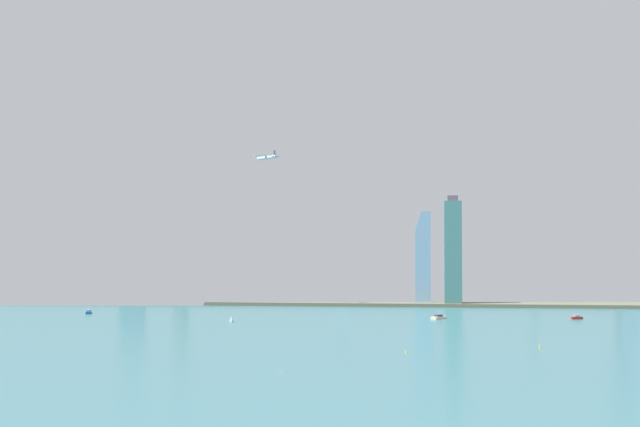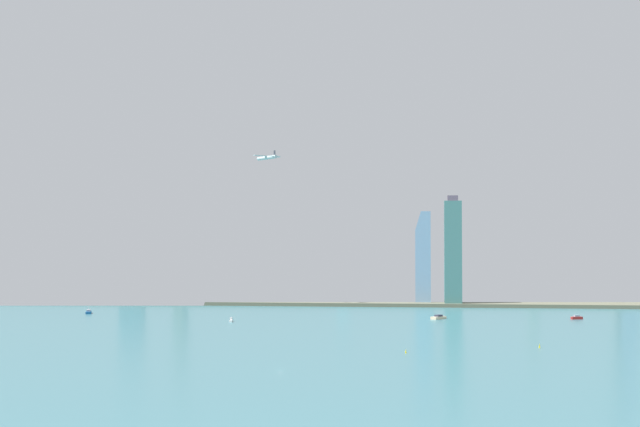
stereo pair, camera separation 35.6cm
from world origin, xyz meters
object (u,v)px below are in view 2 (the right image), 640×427
at_px(skyscraper_3, 423,256).
at_px(boat_5, 231,320).
at_px(channel_buoy_0, 406,351).
at_px(skyscraper_2, 533,268).
at_px(skyscraper_9, 133,273).
at_px(skyscraper_4, 181,265).
at_px(airplane, 267,158).
at_px(boat_0, 89,312).
at_px(boat_2, 577,318).
at_px(boat_1, 439,317).
at_px(observation_tower, 614,172).
at_px(skyscraper_1, 425,254).
at_px(skyscraper_0, 343,280).
at_px(skyscraper_6, 425,250).
at_px(skyscraper_8, 453,253).
at_px(skyscraper_5, 128,281).
at_px(channel_buoy_1, 539,346).
at_px(skyscraper_7, 627,239).

distance_m(skyscraper_3, boat_5, 297.46).
bearing_deg(channel_buoy_0, skyscraper_2, 74.75).
bearing_deg(skyscraper_9, skyscraper_4, 56.14).
height_order(skyscraper_4, skyscraper_9, skyscraper_4).
relative_size(skyscraper_4, airplane, 3.13).
bearing_deg(boat_0, boat_2, 69.68).
bearing_deg(boat_1, channel_buoy_0, -148.20).
bearing_deg(channel_buoy_0, observation_tower, 64.06).
bearing_deg(skyscraper_1, skyscraper_0, 165.62).
xyz_separation_m(skyscraper_4, skyscraper_6, (298.13, 51.90, 18.42)).
distance_m(skyscraper_8, boat_0, 396.37).
distance_m(observation_tower, skyscraper_1, 235.89).
distance_m(skyscraper_5, boat_2, 585.41).
relative_size(skyscraper_0, channel_buoy_1, 18.94).
bearing_deg(skyscraper_9, skyscraper_3, 1.90).
bearing_deg(channel_buoy_0, boat_0, 138.31).
bearing_deg(observation_tower, channel_buoy_1, -108.01).
xyz_separation_m(channel_buoy_1, airplane, (-248.70, 359.53, 163.86)).
bearing_deg(skyscraper_4, skyscraper_1, -2.08).
relative_size(skyscraper_0, channel_buoy_0, 21.89).
distance_m(skyscraper_5, airplane, 289.46).
relative_size(observation_tower, skyscraper_4, 3.66).
height_order(skyscraper_2, skyscraper_7, skyscraper_7).
bearing_deg(skyscraper_8, channel_buoy_1, -83.65).
height_order(skyscraper_4, boat_2, skyscraper_4).
xyz_separation_m(skyscraper_7, channel_buoy_1, (-168.63, -493.60, -73.23)).
bearing_deg(skyscraper_0, channel_buoy_0, -80.64).
height_order(observation_tower, channel_buoy_1, observation_tower).
bearing_deg(skyscraper_1, skyscraper_2, 22.08).
xyz_separation_m(boat_0, airplane, (160.38, 112.55, 163.85)).
relative_size(skyscraper_3, skyscraper_9, 1.43).
height_order(skyscraper_5, boat_1, skyscraper_5).
distance_m(skyscraper_4, boat_0, 216.23).
distance_m(skyscraper_6, skyscraper_7, 243.04).
xyz_separation_m(observation_tower, skyscraper_8, (-185.05, -48.56, -91.96)).
relative_size(skyscraper_3, skyscraper_5, 2.75).
xyz_separation_m(observation_tower, skyscraper_4, (-513.66, 19.48, -108.44)).
bearing_deg(skyscraper_2, skyscraper_3, -145.29).
bearing_deg(channel_buoy_1, boat_5, 145.73).
height_order(skyscraper_4, boat_0, skyscraper_4).
distance_m(skyscraper_4, airplane, 198.33).
bearing_deg(skyscraper_3, observation_tower, 7.97).
height_order(skyscraper_2, skyscraper_9, skyscraper_2).
bearing_deg(boat_5, channel_buoy_0, 35.98).
bearing_deg(skyscraper_5, skyscraper_2, -0.59).
bearing_deg(skyscraper_5, boat_2, -27.60).
relative_size(skyscraper_2, skyscraper_4, 1.04).
xyz_separation_m(skyscraper_5, channel_buoy_1, (454.33, -503.68, -19.90)).
height_order(boat_5, channel_buoy_0, boat_5).
bearing_deg(skyscraper_6, channel_buoy_0, -91.60).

